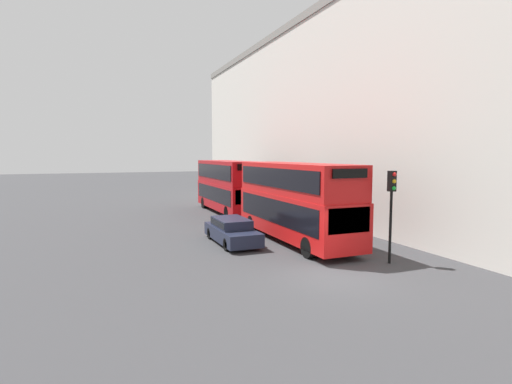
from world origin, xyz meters
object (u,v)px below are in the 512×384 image
(traffic_light, at_px, (392,197))
(bus_leading, at_px, (295,198))
(car_dark_sedan, at_px, (232,230))
(bus_second_in_queue, at_px, (228,184))

(traffic_light, bearing_deg, bus_leading, 107.39)
(car_dark_sedan, xyz_separation_m, traffic_light, (5.18, -6.51, 2.23))
(bus_second_in_queue, bearing_deg, bus_leading, -90.00)
(bus_second_in_queue, distance_m, car_dark_sedan, 11.68)
(bus_leading, distance_m, bus_second_in_queue, 11.88)
(bus_second_in_queue, relative_size, car_dark_sedan, 2.10)
(bus_leading, height_order, bus_second_in_queue, bus_leading)
(bus_second_in_queue, height_order, traffic_light, bus_second_in_queue)
(bus_second_in_queue, bearing_deg, car_dark_sedan, -107.11)
(bus_second_in_queue, relative_size, traffic_light, 2.44)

